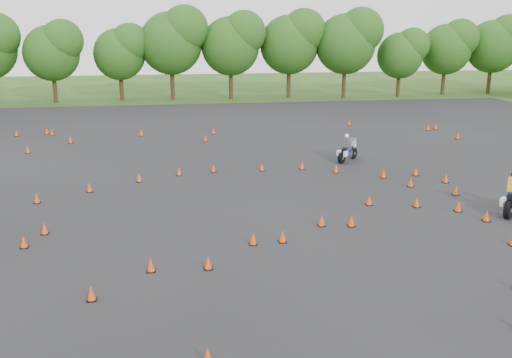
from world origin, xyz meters
The scene contains 5 objects.
ground centered at (0.00, 0.00, 0.00)m, with size 140.00×140.00×0.00m, color #2D5119.
asphalt_pad centered at (0.00, 6.00, 0.01)m, with size 62.00×62.00×0.00m, color black.
treeline centered at (1.66, 35.26, 4.57)m, with size 86.88×32.24×10.15m.
traffic_cones centered at (-0.08, 5.58, 0.23)m, with size 36.13×32.78×0.45m.
rider_grey centered at (6.68, 11.42, 0.84)m, with size 2.17×0.67×1.68m, color #3B3D42, non-canonical shape.
Camera 1 is at (-3.69, -20.69, 8.19)m, focal length 40.00 mm.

